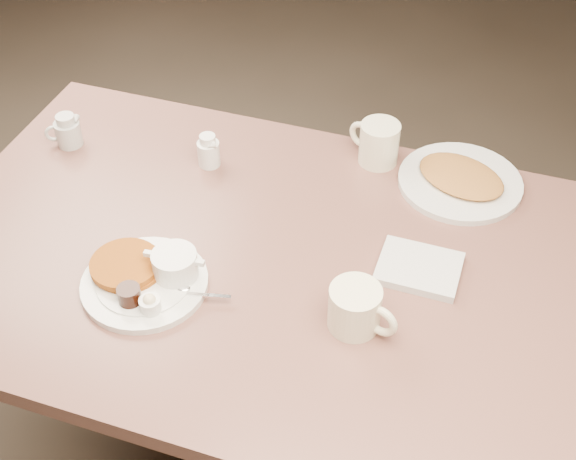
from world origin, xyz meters
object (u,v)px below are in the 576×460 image
(creamer_left, at_px, (67,131))
(creamer_right, at_px, (208,151))
(coffee_mug_far, at_px, (378,143))
(main_plate, at_px, (148,276))
(coffee_mug_near, at_px, (357,308))
(diner_table, at_px, (285,317))
(hash_plate, at_px, (460,180))

(creamer_left, relative_size, creamer_right, 1.06)
(coffee_mug_far, bearing_deg, main_plate, -122.09)
(main_plate, relative_size, coffee_mug_near, 2.10)
(diner_table, xyz_separation_m, coffee_mug_near, (0.18, -0.11, 0.22))
(creamer_right, bearing_deg, diner_table, -42.48)
(creamer_left, bearing_deg, diner_table, -18.88)
(diner_table, xyz_separation_m, coffee_mug_far, (0.10, 0.38, 0.22))
(coffee_mug_near, xyz_separation_m, creamer_left, (-0.79, 0.32, -0.01))
(diner_table, distance_m, main_plate, 0.33)
(coffee_mug_far, xyz_separation_m, creamer_left, (-0.71, -0.17, -0.01))
(creamer_left, bearing_deg, hash_plate, 9.09)
(diner_table, distance_m, creamer_left, 0.68)
(coffee_mug_far, height_order, creamer_left, coffee_mug_far)
(creamer_left, bearing_deg, coffee_mug_far, 13.67)
(coffee_mug_near, bearing_deg, main_plate, -176.02)
(coffee_mug_near, relative_size, creamer_right, 1.85)
(diner_table, distance_m, coffee_mug_far, 0.45)
(diner_table, height_order, hash_plate, hash_plate)
(coffee_mug_far, height_order, creamer_right, coffee_mug_far)
(coffee_mug_near, bearing_deg, creamer_left, 157.74)
(coffee_mug_far, xyz_separation_m, hash_plate, (0.20, -0.03, -0.04))
(diner_table, distance_m, coffee_mug_near, 0.30)
(coffee_mug_near, bearing_deg, hash_plate, 75.94)
(creamer_right, bearing_deg, main_plate, -84.90)
(coffee_mug_near, bearing_deg, creamer_right, 141.09)
(creamer_right, bearing_deg, creamer_left, -174.10)
(coffee_mug_far, bearing_deg, creamer_right, -159.39)
(main_plate, height_order, creamer_left, creamer_left)
(main_plate, height_order, creamer_right, creamer_right)
(main_plate, relative_size, creamer_left, 3.68)
(creamer_right, bearing_deg, coffee_mug_near, -38.91)
(coffee_mug_far, bearing_deg, hash_plate, -7.76)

